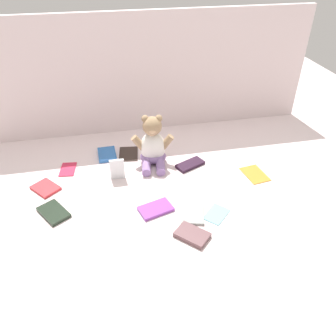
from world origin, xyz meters
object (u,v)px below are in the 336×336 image
Objects in this scene: book_case_7 at (117,169)px; book_case_9 at (107,154)px; book_case_10 at (190,164)px; book_case_2 at (255,174)px; teddy_bear at (153,146)px; book_case_1 at (193,214)px; book_case_3 at (217,214)px; book_case_5 at (192,235)px; book_case_11 at (156,209)px; book_case_4 at (68,169)px; book_case_6 at (128,154)px; book_case_0 at (54,212)px; book_case_8 at (46,188)px.

book_case_9 is (-0.04, 0.20, -0.05)m from book_case_7.
book_case_2 is at bearing 40.14° from book_case_10.
teddy_bear is 0.43m from book_case_1.
book_case_10 is at bearing -41.92° from book_case_3.
book_case_11 is (-0.11, 0.17, -0.00)m from book_case_5.
book_case_1 is 1.08× the size of book_case_4.
book_case_6 is at bearing -144.90° from book_case_10.
book_case_11 is (0.07, -0.45, 0.00)m from book_case_6.
teddy_bear is 0.55m from book_case_0.
book_case_1 is 0.86× the size of book_case_10.
book_case_1 is (0.09, -0.41, -0.09)m from teddy_bear.
book_case_2 is at bearing -27.45° from book_case_0.
book_case_3 is 0.75m from book_case_4.
book_case_11 is (0.37, -0.37, 0.00)m from book_case_4.
book_case_8 is 0.96× the size of book_case_9.
teddy_bear is at bearing -61.98° from book_case_1.
book_case_7 reaches higher than book_case_6.
book_case_9 reaches higher than book_case_0.
book_case_2 is 1.00× the size of book_case_6.
book_case_7 is at bearing -32.92° from book_case_1.
book_case_0 reaches higher than book_case_8.
book_case_4 is at bearing -123.21° from book_case_10.
book_case_0 is 1.00× the size of book_case_6.
book_case_0 reaches higher than book_case_11.
book_case_4 is 0.16m from book_case_8.
book_case_5 is 0.91× the size of book_case_11.
book_case_7 is at bearing -19.20° from book_case_4.
book_case_8 is at bearing -13.45° from book_case_2.
book_case_2 is 1.12× the size of book_case_5.
book_case_3 is at bearing -28.64° from book_case_4.
book_case_2 is at bearing -5.52° from book_case_5.
teddy_bear is at bearing -32.39° from book_case_2.
book_case_5 is at bearing 89.26° from book_case_1.
book_case_5 is (0.52, -0.24, 0.00)m from book_case_0.
book_case_0 is 0.57m from book_case_1.
book_case_5 is 0.21m from book_case_11.
book_case_1 reaches higher than book_case_3.
book_case_10 is (0.08, 0.34, 0.00)m from book_case_1.
book_case_5 is at bearing 30.98° from book_case_2.
book_case_9 reaches higher than book_case_3.
book_case_1 is at bearing -60.13° from book_case_6.
book_case_3 and book_case_6 have the same top height.
book_case_9 reaches higher than book_case_10.
book_case_7 is (-0.18, -0.10, -0.04)m from teddy_bear.
book_case_7 reaches higher than book_case_10.
book_case_0 is 1.11× the size of book_case_5.
teddy_bear reaches higher than book_case_1.
book_case_3 is at bearing -52.33° from book_case_6.
book_case_5 is at bearing 82.27° from book_case_3.
book_case_3 is at bearing -7.85° from book_case_5.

